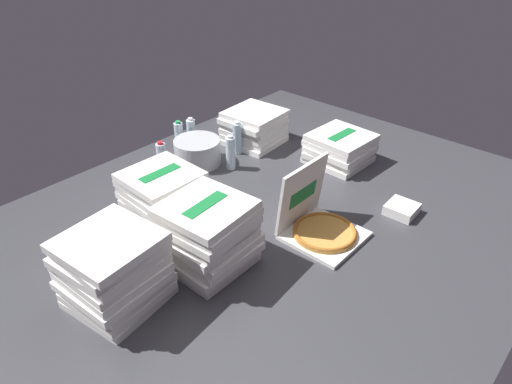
{
  "coord_description": "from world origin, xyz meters",
  "views": [
    {
      "loc": [
        -1.46,
        -1.24,
        1.42
      ],
      "look_at": [
        0.03,
        0.1,
        0.14
      ],
      "focal_mm": 32.1,
      "sensor_mm": 36.0,
      "label": 1
    }
  ],
  "objects_px": {
    "pizza_stack_left_far": "(254,127)",
    "ice_bucket": "(198,152)",
    "pizza_stack_center_near": "(113,270)",
    "water_bottle_4": "(179,138)",
    "pizza_stack_left_mid": "(163,194)",
    "water_bottle_1": "(192,134)",
    "water_bottle_0": "(162,159)",
    "pizza_stack_right_near": "(208,235)",
    "water_bottle_2": "(237,138)",
    "napkin_pile": "(402,209)",
    "pizza_stack_left_near": "(340,148)",
    "open_pizza_box": "(319,224)",
    "water_bottle_3": "(231,153)"
  },
  "relations": [
    {
      "from": "napkin_pile",
      "to": "water_bottle_2",
      "type": "bearing_deg",
      "value": 93.88
    },
    {
      "from": "pizza_stack_right_near",
      "to": "water_bottle_2",
      "type": "xyz_separation_m",
      "value": [
        0.88,
        0.66,
        -0.06
      ]
    },
    {
      "from": "pizza_stack_left_far",
      "to": "pizza_stack_center_near",
      "type": "height_order",
      "value": "pizza_stack_center_near"
    },
    {
      "from": "pizza_stack_left_far",
      "to": "ice_bucket",
      "type": "distance_m",
      "value": 0.47
    },
    {
      "from": "water_bottle_2",
      "to": "pizza_stack_right_near",
      "type": "bearing_deg",
      "value": -143.02
    },
    {
      "from": "pizza_stack_left_mid",
      "to": "pizza_stack_left_far",
      "type": "bearing_deg",
      "value": 13.67
    },
    {
      "from": "water_bottle_1",
      "to": "ice_bucket",
      "type": "bearing_deg",
      "value": -121.43
    },
    {
      "from": "pizza_stack_center_near",
      "to": "water_bottle_4",
      "type": "bearing_deg",
      "value": 38.69
    },
    {
      "from": "pizza_stack_left_mid",
      "to": "water_bottle_0",
      "type": "bearing_deg",
      "value": 52.82
    },
    {
      "from": "pizza_stack_left_mid",
      "to": "pizza_stack_center_near",
      "type": "relative_size",
      "value": 0.94
    },
    {
      "from": "ice_bucket",
      "to": "water_bottle_1",
      "type": "bearing_deg",
      "value": 58.57
    },
    {
      "from": "water_bottle_4",
      "to": "napkin_pile",
      "type": "relative_size",
      "value": 1.46
    },
    {
      "from": "pizza_stack_center_near",
      "to": "water_bottle_4",
      "type": "height_order",
      "value": "pizza_stack_center_near"
    },
    {
      "from": "pizza_stack_center_near",
      "to": "water_bottle_1",
      "type": "bearing_deg",
      "value": 35.77
    },
    {
      "from": "pizza_stack_left_mid",
      "to": "water_bottle_4",
      "type": "bearing_deg",
      "value": 43.41
    },
    {
      "from": "pizza_stack_left_mid",
      "to": "pizza_stack_right_near",
      "type": "height_order",
      "value": "pizza_stack_right_near"
    },
    {
      "from": "pizza_stack_left_near",
      "to": "water_bottle_3",
      "type": "distance_m",
      "value": 0.7
    },
    {
      "from": "pizza_stack_left_far",
      "to": "napkin_pile",
      "type": "xyz_separation_m",
      "value": [
        -0.12,
        -1.17,
        -0.08
      ]
    },
    {
      "from": "pizza_stack_right_near",
      "to": "water_bottle_2",
      "type": "relative_size",
      "value": 1.75
    },
    {
      "from": "pizza_stack_left_near",
      "to": "ice_bucket",
      "type": "bearing_deg",
      "value": 133.21
    },
    {
      "from": "water_bottle_4",
      "to": "napkin_pile",
      "type": "xyz_separation_m",
      "value": [
        0.33,
        -1.43,
        -0.08
      ]
    },
    {
      "from": "water_bottle_2",
      "to": "napkin_pile",
      "type": "xyz_separation_m",
      "value": [
        0.08,
        -1.14,
        -0.08
      ]
    },
    {
      "from": "pizza_stack_center_near",
      "to": "napkin_pile",
      "type": "distance_m",
      "value": 1.5
    },
    {
      "from": "pizza_stack_left_mid",
      "to": "water_bottle_2",
      "type": "bearing_deg",
      "value": 14.88
    },
    {
      "from": "pizza_stack_center_near",
      "to": "ice_bucket",
      "type": "xyz_separation_m",
      "value": [
        1.03,
        0.64,
        -0.09
      ]
    },
    {
      "from": "pizza_stack_left_mid",
      "to": "napkin_pile",
      "type": "bearing_deg",
      "value": -47.79
    },
    {
      "from": "pizza_stack_left_mid",
      "to": "water_bottle_3",
      "type": "height_order",
      "value": "pizza_stack_left_mid"
    },
    {
      "from": "ice_bucket",
      "to": "water_bottle_2",
      "type": "height_order",
      "value": "water_bottle_2"
    },
    {
      "from": "pizza_stack_right_near",
      "to": "water_bottle_4",
      "type": "bearing_deg",
      "value": 56.4
    },
    {
      "from": "pizza_stack_center_near",
      "to": "water_bottle_2",
      "type": "bearing_deg",
      "value": 22.98
    },
    {
      "from": "pizza_stack_center_near",
      "to": "napkin_pile",
      "type": "xyz_separation_m",
      "value": [
        1.37,
        -0.59,
        -0.14
      ]
    },
    {
      "from": "ice_bucket",
      "to": "water_bottle_0",
      "type": "relative_size",
      "value": 1.31
    },
    {
      "from": "water_bottle_1",
      "to": "water_bottle_0",
      "type": "bearing_deg",
      "value": -159.52
    },
    {
      "from": "water_bottle_4",
      "to": "napkin_pile",
      "type": "height_order",
      "value": "water_bottle_4"
    },
    {
      "from": "open_pizza_box",
      "to": "water_bottle_0",
      "type": "height_order",
      "value": "open_pizza_box"
    },
    {
      "from": "water_bottle_0",
      "to": "napkin_pile",
      "type": "height_order",
      "value": "water_bottle_0"
    },
    {
      "from": "water_bottle_1",
      "to": "napkin_pile",
      "type": "relative_size",
      "value": 1.46
    },
    {
      "from": "pizza_stack_left_near",
      "to": "water_bottle_1",
      "type": "xyz_separation_m",
      "value": [
        -0.51,
        0.83,
        0.01
      ]
    },
    {
      "from": "pizza_stack_left_mid",
      "to": "ice_bucket",
      "type": "relative_size",
      "value": 1.27
    },
    {
      "from": "open_pizza_box",
      "to": "pizza_stack_left_mid",
      "type": "bearing_deg",
      "value": 119.64
    },
    {
      "from": "pizza_stack_left_near",
      "to": "water_bottle_4",
      "type": "bearing_deg",
      "value": 124.94
    },
    {
      "from": "water_bottle_0",
      "to": "open_pizza_box",
      "type": "bearing_deg",
      "value": -82.24
    },
    {
      "from": "open_pizza_box",
      "to": "pizza_stack_right_near",
      "type": "distance_m",
      "value": 0.58
    },
    {
      "from": "pizza_stack_left_mid",
      "to": "water_bottle_2",
      "type": "height_order",
      "value": "pizza_stack_left_mid"
    },
    {
      "from": "pizza_stack_left_far",
      "to": "water_bottle_3",
      "type": "xyz_separation_m",
      "value": [
        -0.38,
        -0.14,
        -0.0
      ]
    },
    {
      "from": "napkin_pile",
      "to": "pizza_stack_left_mid",
      "type": "bearing_deg",
      "value": 132.21
    },
    {
      "from": "water_bottle_2",
      "to": "water_bottle_1",
      "type": "bearing_deg",
      "value": 120.97
    },
    {
      "from": "pizza_stack_center_near",
      "to": "napkin_pile",
      "type": "bearing_deg",
      "value": -23.26
    },
    {
      "from": "pizza_stack_left_near",
      "to": "water_bottle_2",
      "type": "xyz_separation_m",
      "value": [
        -0.35,
        0.57,
        0.01
      ]
    },
    {
      "from": "open_pizza_box",
      "to": "napkin_pile",
      "type": "relative_size",
      "value": 2.38
    }
  ]
}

